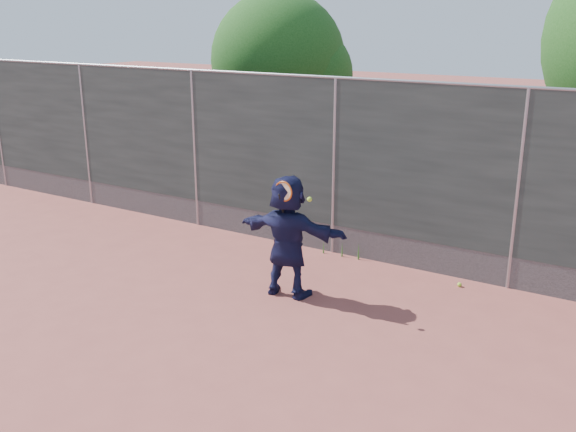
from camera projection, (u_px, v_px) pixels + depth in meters
The scene contains 7 objects.
ground at pixel (208, 331), 8.38m from camera, with size 80.00×80.00×0.00m, color #9E4C42.
player at pixel (288, 236), 9.26m from camera, with size 1.68×0.54×1.81m, color #16183D.
ball_ground at pixel (460, 285), 9.76m from camera, with size 0.07×0.07×0.07m, color #A2D62F.
fence at pixel (334, 163), 10.77m from camera, with size 20.00×0.06×3.03m.
swing_action at pixel (286, 193), 8.84m from camera, with size 0.62×0.17×0.51m.
tree_left at pixel (285, 64), 14.27m from camera, with size 3.15×3.00×4.53m.
weed_clump at pixel (345, 249), 10.96m from camera, with size 0.68×0.07×0.30m.
Camera 1 is at (4.82, -5.91, 3.92)m, focal length 40.00 mm.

